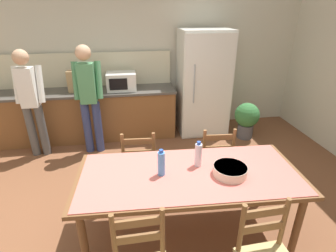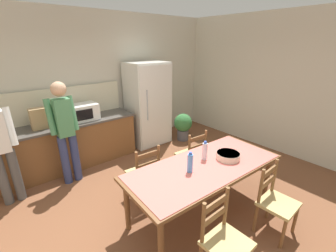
{
  "view_description": "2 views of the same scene",
  "coord_description": "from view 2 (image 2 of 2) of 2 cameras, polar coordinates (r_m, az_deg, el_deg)",
  "views": [
    {
      "loc": [
        -0.08,
        -2.35,
        2.23
      ],
      "look_at": [
        0.34,
        0.37,
        0.97
      ],
      "focal_mm": 28.0,
      "sensor_mm": 36.0,
      "label": 1
    },
    {
      "loc": [
        -1.58,
        -1.98,
        2.28
      ],
      "look_at": [
        0.34,
        0.34,
        1.16
      ],
      "focal_mm": 24.0,
      "sensor_mm": 36.0,
      "label": 2
    }
  ],
  "objects": [
    {
      "name": "dining_table",
      "position": [
        3.07,
        9.27,
        -10.95
      ],
      "size": [
        2.19,
        1.03,
        0.77
      ],
      "rotation": [
        0.0,
        0.0,
        -0.05
      ],
      "color": "brown",
      "rests_on": "ground"
    },
    {
      "name": "potted_plant",
      "position": [
        5.51,
        3.84,
        0.26
      ],
      "size": [
        0.44,
        0.44,
        0.67
      ],
      "color": "#4C4C51",
      "rests_on": "ground"
    },
    {
      "name": "wall_right",
      "position": [
        5.3,
        28.08,
        9.02
      ],
      "size": [
        0.12,
        5.2,
        2.9
      ],
      "primitive_type": "cube",
      "color": "beige",
      "rests_on": "ground"
    },
    {
      "name": "chair_side_far_right",
      "position": [
        3.96,
        6.04,
        -7.39
      ],
      "size": [
        0.45,
        0.43,
        0.91
      ],
      "rotation": [
        0.0,
        0.0,
        3.07
      ],
      "color": "brown",
      "rests_on": "ground"
    },
    {
      "name": "chair_side_far_left",
      "position": [
        3.45,
        -6.1,
        -11.91
      ],
      "size": [
        0.45,
        0.43,
        0.91
      ],
      "rotation": [
        0.0,
        0.0,
        3.08
      ],
      "color": "brown",
      "rests_on": "ground"
    },
    {
      "name": "microwave",
      "position": [
        4.58,
        -20.63,
        3.37
      ],
      "size": [
        0.5,
        0.39,
        0.3
      ],
      "color": "white",
      "rests_on": "kitchen_counter"
    },
    {
      "name": "person_at_sink",
      "position": [
        3.92,
        -36.84,
        -3.73
      ],
      "size": [
        0.42,
        0.29,
        1.69
      ],
      "rotation": [
        0.0,
        0.0,
        1.57
      ],
      "color": "#4C4C4C",
      "rests_on": "ground"
    },
    {
      "name": "counter_splashback",
      "position": [
        4.7,
        -29.8,
        4.29
      ],
      "size": [
        3.15,
        0.03,
        0.6
      ],
      "primitive_type": "cube",
      "color": "beige",
      "rests_on": "kitchen_counter"
    },
    {
      "name": "ground_plane",
      "position": [
        3.41,
        -0.86,
        -21.59
      ],
      "size": [
        8.32,
        8.32,
        0.0
      ],
      "primitive_type": "plane",
      "color": "brown"
    },
    {
      "name": "wall_back",
      "position": [
        4.97,
        -20.86,
        9.47
      ],
      "size": [
        6.52,
        0.12,
        2.9
      ],
      "primitive_type": "cube",
      "color": "beige",
      "rests_on": "ground"
    },
    {
      "name": "paper_bag",
      "position": [
        4.39,
        -30.08,
        1.61
      ],
      "size": [
        0.24,
        0.16,
        0.36
      ],
      "primitive_type": "cube",
      "color": "tan",
      "rests_on": "kitchen_counter"
    },
    {
      "name": "refrigerator",
      "position": [
        5.23,
        -5.09,
        5.52
      ],
      "size": [
        0.89,
        0.73,
        1.89
      ],
      "color": "silver",
      "rests_on": "ground"
    },
    {
      "name": "person_at_counter",
      "position": [
        3.99,
        -24.69,
        -0.62
      ],
      "size": [
        0.44,
        0.3,
        1.74
      ],
      "rotation": [
        0.0,
        0.0,
        1.57
      ],
      "color": "navy",
      "rests_on": "ground"
    },
    {
      "name": "chair_side_near_right",
      "position": [
        3.21,
        25.63,
        -16.92
      ],
      "size": [
        0.44,
        0.42,
        0.91
      ],
      "rotation": [
        0.0,
        0.0,
        0.04
      ],
      "color": "brown",
      "rests_on": "ground"
    },
    {
      "name": "bottle_near_centre",
      "position": [
        2.8,
        5.62,
        -9.29
      ],
      "size": [
        0.07,
        0.07,
        0.27
      ],
      "color": "#4C8ED6",
      "rests_on": "dining_table"
    },
    {
      "name": "bottle_off_centre",
      "position": [
        3.11,
        9.32,
        -6.29
      ],
      "size": [
        0.07,
        0.07,
        0.27
      ],
      "color": "silver",
      "rests_on": "dining_table"
    },
    {
      "name": "kitchen_counter",
      "position": [
        4.65,
        -27.48,
        -5.28
      ],
      "size": [
        3.19,
        0.66,
        0.89
      ],
      "color": "brown",
      "rests_on": "ground"
    },
    {
      "name": "serving_bowl",
      "position": [
        3.23,
        15.0,
        -7.23
      ],
      "size": [
        0.32,
        0.32,
        0.09
      ],
      "color": "beige",
      "rests_on": "dining_table"
    },
    {
      "name": "chair_side_near_left",
      "position": [
        2.56,
        14.04,
        -26.4
      ],
      "size": [
        0.43,
        0.41,
        0.91
      ],
      "rotation": [
        0.0,
        0.0,
        0.02
      ],
      "color": "brown",
      "rests_on": "ground"
    }
  ]
}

